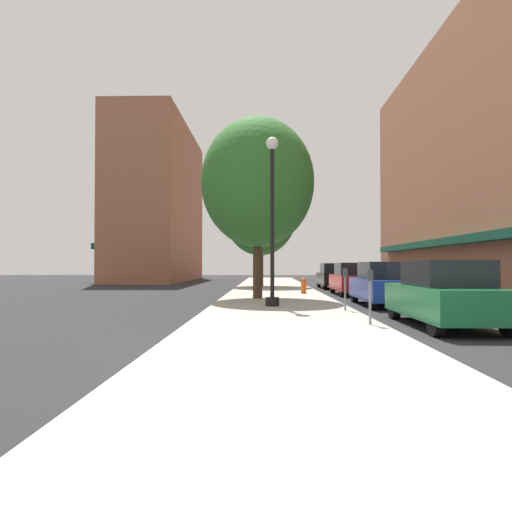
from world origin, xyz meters
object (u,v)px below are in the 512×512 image
object	(u,v)px
lamppost	(272,217)
tree_near	(260,214)
parking_meter_far	(370,290)
car_blue	(383,284)
fire_hydrant	(304,285)
parking_meter_near	(345,284)
car_green	(444,294)
car_red	(352,279)
car_black	(334,276)
tree_mid	(258,183)

from	to	relation	value
lamppost	tree_near	xyz separation A→B (m)	(-0.60, 14.87, 1.81)
parking_meter_far	car_blue	xyz separation A→B (m)	(1.95, 6.33, -0.14)
lamppost	fire_hydrant	bearing A→B (deg)	76.74
parking_meter_near	tree_near	bearing A→B (deg)	99.99
parking_meter_far	car_green	distance (m)	2.02
car_green	car_red	bearing A→B (deg)	91.04
car_black	tree_near	bearing A→B (deg)	168.76
tree_near	car_blue	size ratio (longest dim) A/B	1.80
tree_mid	car_red	distance (m)	7.58
car_red	car_black	size ratio (longest dim) A/B	1.00
fire_hydrant	car_black	distance (m)	7.49
car_blue	car_red	distance (m)	6.18
tree_near	car_green	bearing A→B (deg)	-75.92
lamppost	car_blue	bearing A→B (deg)	19.21
car_green	car_black	xyz separation A→B (m)	(0.00, 18.47, 0.00)
car_red	fire_hydrant	bearing A→B (deg)	-169.22
parking_meter_near	car_green	distance (m)	3.51
tree_near	parking_meter_near	bearing A→B (deg)	-80.01
parking_meter_near	car_red	distance (m)	9.31
car_red	parking_meter_near	bearing A→B (deg)	-103.96
lamppost	tree_near	world-z (taller)	tree_near
car_red	car_black	bearing A→B (deg)	88.14
car_green	car_blue	bearing A→B (deg)	91.04
tree_mid	car_green	xyz separation A→B (m)	(4.80, -7.98, -4.27)
parking_meter_near	tree_mid	distance (m)	7.13
parking_meter_far	tree_mid	xyz separation A→B (m)	(-2.85, 8.48, 4.13)
parking_meter_near	tree_near	size ratio (longest dim) A/B	0.17
car_blue	car_red	size ratio (longest dim) A/B	1.00
car_red	tree_near	bearing A→B (deg)	121.88
car_green	tree_near	bearing A→B (deg)	105.12
lamppost	parking_meter_far	world-z (taller)	lamppost
parking_meter_far	tree_mid	bearing A→B (deg)	108.57
parking_meter_near	car_black	xyz separation A→B (m)	(1.95, 15.56, -0.14)
car_black	car_red	bearing A→B (deg)	-92.24
parking_meter_far	car_green	xyz separation A→B (m)	(1.95, 0.50, -0.14)
tree_near	tree_mid	world-z (taller)	tree_mid
parking_meter_far	car_black	bearing A→B (deg)	84.13
lamppost	tree_near	bearing A→B (deg)	92.32
parking_meter_near	parking_meter_far	bearing A→B (deg)	-90.00
parking_meter_near	car_red	size ratio (longest dim) A/B	0.30
car_blue	car_black	size ratio (longest dim) A/B	1.00
car_red	car_blue	bearing A→B (deg)	-91.86
car_black	fire_hydrant	bearing A→B (deg)	-112.21
lamppost	car_green	size ratio (longest dim) A/B	1.37
parking_meter_near	tree_near	distance (m)	17.06
tree_mid	fire_hydrant	bearing A→B (deg)	56.99
tree_near	car_black	distance (m)	6.45
lamppost	car_green	world-z (taller)	lamppost
car_black	parking_meter_near	bearing A→B (deg)	-99.39
tree_near	car_green	size ratio (longest dim) A/B	1.80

